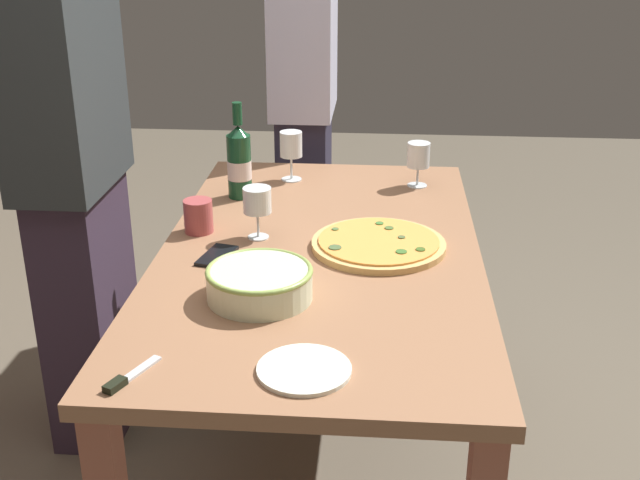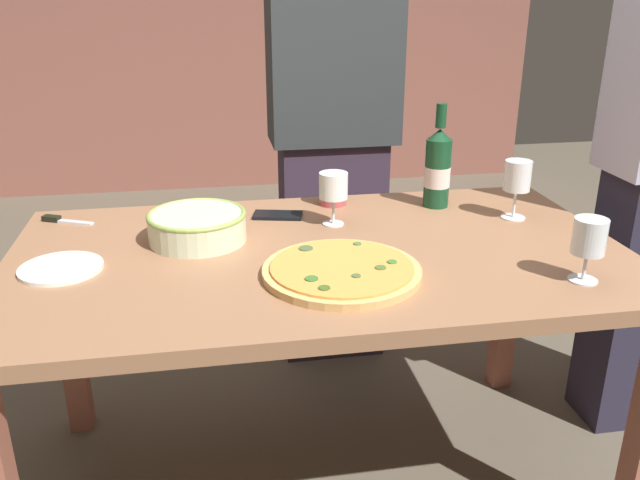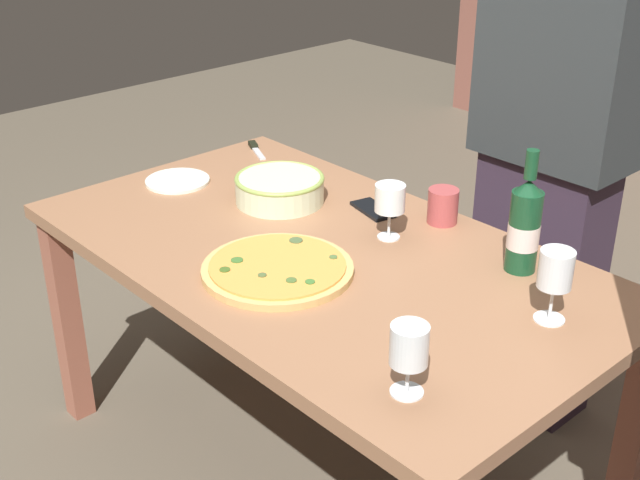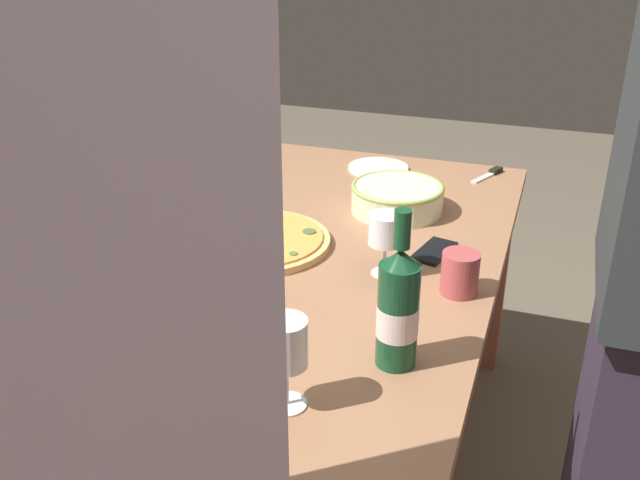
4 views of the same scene
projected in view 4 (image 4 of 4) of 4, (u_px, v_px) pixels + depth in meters
ground_plane at (320, 475)px, 2.14m from camera, size 8.00×8.00×0.00m
dining_table at (320, 282)px, 1.86m from camera, size 1.60×0.90×0.75m
pizza at (257, 240)px, 1.84m from camera, size 0.38×0.38×0.03m
serving_bowl at (397, 197)px, 2.03m from camera, size 0.26×0.26×0.08m
wine_bottle at (398, 307)px, 1.32m from camera, size 0.08×0.08×0.32m
wine_glass_near_pizza at (286, 348)px, 1.21m from camera, size 0.08×0.08×0.17m
wine_glass_by_bottle at (386, 232)px, 1.66m from camera, size 0.08×0.08×0.15m
wine_glass_far_left at (79, 304)px, 1.37m from camera, size 0.08×0.08×0.15m
cup_amber at (460, 273)px, 1.60m from camera, size 0.09×0.09×0.10m
side_plate at (378, 168)px, 2.37m from camera, size 0.20×0.20×0.01m
cell_phone at (434, 251)px, 1.80m from camera, size 0.16×0.10×0.01m
pizza_knife at (491, 173)px, 2.32m from camera, size 0.15×0.09×0.02m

